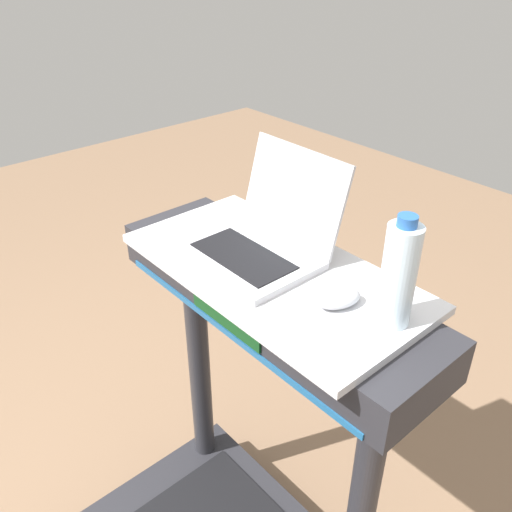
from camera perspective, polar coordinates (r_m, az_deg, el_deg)
name	(u,v)px	position (r m, az deg, el deg)	size (l,w,h in m)	color
desk_board	(272,271)	(1.28, 1.68, -1.53)	(0.74, 0.37, 0.02)	silver
laptop	(263,236)	(1.30, 0.76, 2.12)	(0.31, 0.29, 0.24)	#B7B7BC
computer_mouse	(339,298)	(1.15, 8.68, -4.42)	(0.06, 0.10, 0.03)	#B2B2B7
water_bottle	(399,275)	(1.08, 14.77, -1.91)	(0.07, 0.07, 0.24)	silver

